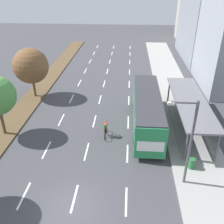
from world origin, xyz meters
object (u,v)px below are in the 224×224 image
object	(u,v)px
bus	(147,108)
trash_bin	(192,163)
median_tree_third	(31,66)
streetlight	(189,139)
cyclist	(106,129)
bus_shelter	(192,111)

from	to	relation	value
bus	trash_bin	xyz separation A→B (m)	(3.20, -6.09, -1.49)
median_tree_third	streetlight	size ratio (longest dim) A/B	0.91
bus	median_tree_third	distance (m)	14.80
median_tree_third	trash_bin	size ratio (longest dim) A/B	6.96
bus	median_tree_third	world-z (taller)	median_tree_third
trash_bin	cyclist	bearing A→B (deg)	149.91
bus_shelter	trash_bin	distance (m)	6.43
bus_shelter	streetlight	bearing A→B (deg)	-105.19
median_tree_third	streetlight	world-z (taller)	streetlight
cyclist	streetlight	world-z (taller)	streetlight
bus	streetlight	size ratio (longest dim) A/B	1.74
cyclist	streetlight	distance (m)	8.81
cyclist	trash_bin	bearing A→B (deg)	-30.09
bus_shelter	median_tree_third	world-z (taller)	median_tree_third
bus	median_tree_third	size ratio (longest dim) A/B	1.91
bus_shelter	bus	world-z (taller)	bus
trash_bin	bus	bearing A→B (deg)	117.71
cyclist	trash_bin	world-z (taller)	cyclist
trash_bin	streetlight	bearing A→B (deg)	-123.36
bus_shelter	cyclist	bearing A→B (deg)	-165.31
bus	trash_bin	distance (m)	7.04
median_tree_third	cyclist	bearing A→B (deg)	-40.34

